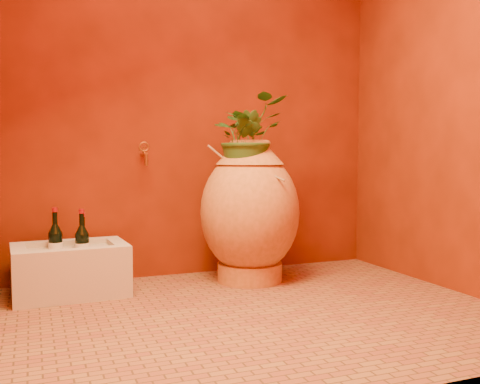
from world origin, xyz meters
name	(u,v)px	position (x,y,z in m)	size (l,w,h in m)	color
floor	(257,313)	(0.00, 0.00, 0.00)	(2.50, 2.50, 0.00)	brown
wall_back	(198,86)	(0.00, 1.00, 1.25)	(2.50, 0.02, 2.50)	#541804
wall_right	(459,75)	(1.25, 0.00, 1.25)	(0.02, 2.00, 2.50)	#541804
amphora	(250,211)	(0.23, 0.65, 0.44)	(0.72, 0.72, 0.88)	#CF7D3A
stone_basin	(70,271)	(-0.85, 0.71, 0.14)	(0.64, 0.45, 0.29)	beige
wine_bottle_a	(82,246)	(-0.78, 0.72, 0.28)	(0.08, 0.08, 0.33)	black
wine_bottle_b	(83,246)	(-0.77, 0.76, 0.27)	(0.07, 0.07, 0.30)	black
wine_bottle_c	(56,245)	(-0.92, 0.78, 0.28)	(0.08, 0.08, 0.33)	black
wall_tap	(145,153)	(-0.38, 0.92, 0.81)	(0.07, 0.14, 0.15)	#9A6623
plant_main	(247,137)	(0.20, 0.64, 0.91)	(0.46, 0.40, 0.51)	#284E1B
plant_side	(245,141)	(0.17, 0.58, 0.88)	(0.20, 0.16, 0.37)	#284E1B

